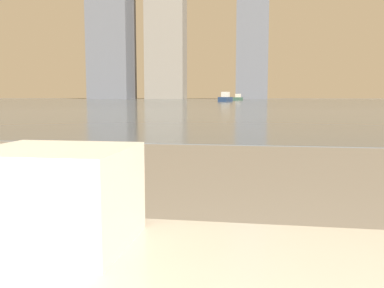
{
  "coord_description": "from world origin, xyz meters",
  "views": [
    {
      "loc": [
        0.18,
        0.17,
        0.79
      ],
      "look_at": [
        -0.15,
        2.18,
        0.56
      ],
      "focal_mm": 40.0,
      "sensor_mm": 36.0,
      "label": 1
    }
  ],
  "objects": [
    {
      "name": "harbor_water",
      "position": [
        0.0,
        62.0,
        0.01
      ],
      "size": [
        180.0,
        110.0,
        0.01
      ],
      "color": "slate",
      "rests_on": "ground_plane"
    },
    {
      "name": "skyline_tower_1",
      "position": [
        -26.49,
        118.0,
        17.47
      ],
      "size": [
        10.71,
        6.89,
        34.94
      ],
      "color": "gray",
      "rests_on": "ground_plane"
    },
    {
      "name": "harbor_boat_0",
      "position": [
        -4.31,
        80.88,
        0.44
      ],
      "size": [
        1.72,
        3.38,
        1.21
      ],
      "color": "#335647",
      "rests_on": "harbor_water"
    },
    {
      "name": "towel_stack",
      "position": [
        -0.15,
        0.81,
        0.63
      ],
      "size": [
        0.24,
        0.22,
        0.16
      ],
      "color": "silver",
      "rests_on": "bathtub"
    },
    {
      "name": "harbor_boat_1",
      "position": [
        -5.07,
        62.03,
        0.5
      ],
      "size": [
        1.89,
        3.87,
        1.39
      ],
      "color": "navy",
      "rests_on": "harbor_water"
    }
  ]
}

